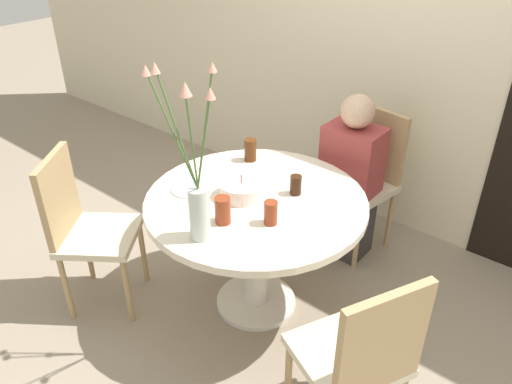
{
  "coord_description": "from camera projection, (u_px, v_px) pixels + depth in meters",
  "views": [
    {
      "loc": [
        1.38,
        -1.68,
        2.08
      ],
      "look_at": [
        0.0,
        0.0,
        0.76
      ],
      "focal_mm": 35.0,
      "sensor_mm": 36.0,
      "label": 1
    }
  ],
  "objects": [
    {
      "name": "flower_vase",
      "position": [
        197.0,
        194.0,
        2.15
      ],
      "size": [
        0.35,
        0.25,
        0.81
      ],
      "color": "silver",
      "rests_on": "dining_table"
    },
    {
      "name": "chair_far_back",
      "position": [
        360.0,
        355.0,
        1.94
      ],
      "size": [
        0.53,
        0.53,
        0.93
      ],
      "rotation": [
        0.0,
        0.0,
        4.27
      ],
      "color": "beige",
      "rests_on": "ground_plane"
    },
    {
      "name": "birthday_cake",
      "position": [
        241.0,
        189.0,
        2.57
      ],
      "size": [
        0.23,
        0.23,
        0.13
      ],
      "color": "white",
      "rests_on": "dining_table"
    },
    {
      "name": "chair_left_flank",
      "position": [
        366.0,
        172.0,
        3.2
      ],
      "size": [
        0.46,
        0.46,
        0.93
      ],
      "rotation": [
        0.0,
        0.0,
        -0.16
      ],
      "color": "beige",
      "rests_on": "ground_plane"
    },
    {
      "name": "drink_glass_2",
      "position": [
        296.0,
        185.0,
        2.58
      ],
      "size": [
        0.06,
        0.06,
        0.1
      ],
      "color": "#33190C",
      "rests_on": "dining_table"
    },
    {
      "name": "drink_glass_3",
      "position": [
        250.0,
        150.0,
        2.9
      ],
      "size": [
        0.07,
        0.07,
        0.13
      ],
      "color": "#51280F",
      "rests_on": "dining_table"
    },
    {
      "name": "side_plate",
      "position": [
        190.0,
        188.0,
        2.65
      ],
      "size": [
        0.2,
        0.2,
        0.01
      ],
      "color": "white",
      "rests_on": "dining_table"
    },
    {
      "name": "wall_back",
      "position": [
        389.0,
        35.0,
        3.15
      ],
      "size": [
        8.0,
        0.05,
        2.6
      ],
      "color": "beige",
      "rests_on": "ground_plane"
    },
    {
      "name": "chair_right_flank",
      "position": [
        83.0,
        223.0,
        2.71
      ],
      "size": [
        0.56,
        0.56,
        0.93
      ],
      "rotation": [
        0.0,
        0.0,
        2.2
      ],
      "color": "beige",
      "rests_on": "ground_plane"
    },
    {
      "name": "drink_glass_1",
      "position": [
        223.0,
        210.0,
        2.35
      ],
      "size": [
        0.08,
        0.08,
        0.14
      ],
      "color": "maroon",
      "rests_on": "dining_table"
    },
    {
      "name": "dining_table",
      "position": [
        256.0,
        220.0,
        2.64
      ],
      "size": [
        1.15,
        1.15,
        0.72
      ],
      "color": "beige",
      "rests_on": "ground_plane"
    },
    {
      "name": "drink_glass_0",
      "position": [
        271.0,
        213.0,
        2.35
      ],
      "size": [
        0.07,
        0.07,
        0.12
      ],
      "color": "maroon",
      "rests_on": "dining_table"
    },
    {
      "name": "person_woman",
      "position": [
        350.0,
        183.0,
        3.12
      ],
      "size": [
        0.34,
        0.24,
        1.09
      ],
      "color": "#383333",
      "rests_on": "ground_plane"
    },
    {
      "name": "ground_plane",
      "position": [
        256.0,
        303.0,
        2.94
      ],
      "size": [
        16.0,
        16.0,
        0.0
      ],
      "primitive_type": "plane",
      "color": "gray"
    }
  ]
}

